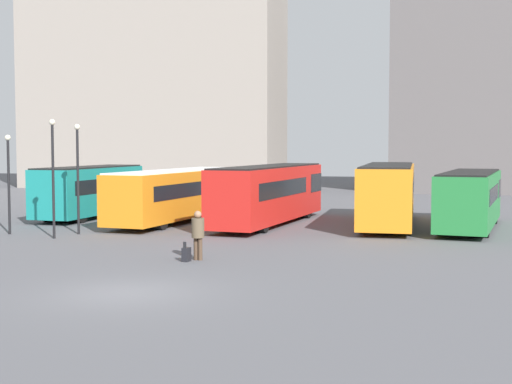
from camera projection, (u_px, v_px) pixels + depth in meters
ground_plane at (126, 293)px, 20.43m from camera, size 160.00×160.00×0.00m
building_block_left at (155, 13)px, 72.98m from camera, size 25.84×10.40×35.68m
bus_0 at (90, 190)px, 41.93m from camera, size 3.07×9.22×3.02m
bus_1 at (176, 193)px, 39.66m from camera, size 3.91×12.35×2.90m
bus_2 at (270, 192)px, 38.44m from camera, size 4.03×12.47×3.17m
bus_3 at (388, 192)px, 37.85m from camera, size 2.63×11.58×3.24m
bus_4 at (470, 198)px, 36.09m from camera, size 4.00×10.46×2.93m
traveler at (198, 231)px, 26.26m from camera, size 0.54×0.54×1.83m
suitcase at (186, 254)px, 25.99m from camera, size 0.28×0.38×0.74m
lamp_post_0 at (53, 168)px, 32.27m from camera, size 0.28×0.28×5.43m
lamp_post_1 at (78, 169)px, 33.87m from camera, size 0.28×0.28×5.26m
lamp_post_2 at (9, 175)px, 33.89m from camera, size 0.28×0.28×4.75m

